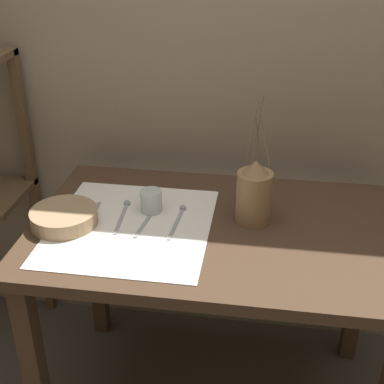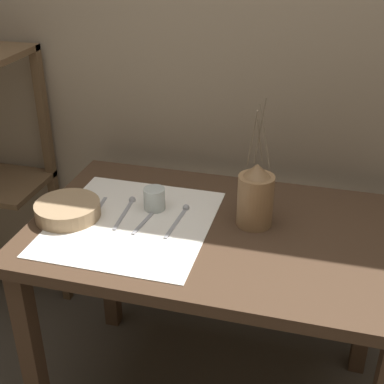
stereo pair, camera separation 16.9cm
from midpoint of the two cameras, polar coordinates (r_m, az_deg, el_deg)
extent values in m
cube|color=gray|center=(2.02, 8.49, 13.20)|extent=(7.00, 0.06, 2.40)
cube|color=#422D1E|center=(1.75, 5.38, -4.46)|extent=(1.21, 0.76, 0.04)
cube|color=#422D1E|center=(1.91, -14.14, -17.16)|extent=(0.06, 0.06, 0.75)
cube|color=#422D1E|center=(2.35, -6.88, -6.69)|extent=(0.06, 0.06, 0.75)
cube|color=#422D1E|center=(2.24, 20.51, -10.48)|extent=(0.06, 0.06, 0.75)
cube|color=brown|center=(2.41, -12.68, 0.54)|extent=(0.04, 0.04, 1.24)
cube|color=white|center=(1.76, -3.75, -3.34)|extent=(0.51, 0.55, 0.00)
cylinder|color=olive|center=(1.73, 9.55, -0.98)|extent=(0.12, 0.12, 0.17)
cone|color=olive|center=(1.68, 9.84, 2.24)|extent=(0.09, 0.09, 0.04)
cylinder|color=brown|center=(1.62, 9.43, 5.63)|extent=(0.03, 0.01, 0.18)
cylinder|color=brown|center=(1.65, 10.18, 5.28)|extent=(0.03, 0.01, 0.14)
cylinder|color=brown|center=(1.64, 10.21, 6.30)|extent=(0.03, 0.03, 0.20)
cylinder|color=brown|center=(1.61, 10.78, 5.75)|extent=(0.05, 0.03, 0.19)
cylinder|color=#9E7F5B|center=(1.80, -10.53, -1.99)|extent=(0.22, 0.22, 0.05)
cylinder|color=#B7C1BC|center=(1.81, -1.38, -0.80)|extent=(0.07, 0.07, 0.08)
cube|color=#939399|center=(1.82, -7.57, -2.15)|extent=(0.03, 0.20, 0.00)
cube|color=#939399|center=(1.80, -4.67, -2.49)|extent=(0.02, 0.20, 0.00)
sphere|color=#939399|center=(1.88, -3.85, -0.91)|extent=(0.02, 0.02, 0.02)
cube|color=#939399|center=(1.76, -2.15, -3.00)|extent=(0.04, 0.20, 0.00)
cube|color=#939399|center=(1.74, 1.05, -3.38)|extent=(0.02, 0.20, 0.00)
sphere|color=#939399|center=(1.82, 2.01, -1.76)|extent=(0.02, 0.02, 0.02)
camera|label=1|loc=(0.08, -87.14, 1.53)|focal=50.00mm
camera|label=2|loc=(0.08, 92.86, -1.53)|focal=50.00mm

